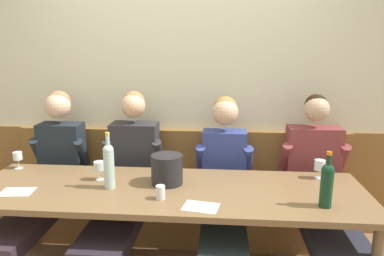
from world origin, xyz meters
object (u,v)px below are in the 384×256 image
(wine_glass_left_end, at_px, (18,157))
(wine_glass_center_rear, at_px, (320,165))
(wine_bottle_clear_water, at_px, (109,165))
(person_center_left_seat, at_px, (126,182))
(wine_glass_mid_left, at_px, (99,166))
(person_left_seat, at_px, (224,186))
(water_tumbler_center, at_px, (160,192))
(wall_bench, at_px, (179,207))
(ice_bucket, at_px, (167,169))
(person_right_seat, at_px, (322,191))
(wine_bottle_green_tall, at_px, (327,184))
(person_center_right_seat, at_px, (46,179))
(dining_table, at_px, (167,198))

(wine_glass_left_end, distance_m, wine_glass_center_rear, 2.31)
(wine_glass_left_end, bearing_deg, wine_bottle_clear_water, -21.48)
(person_center_left_seat, distance_m, wine_glass_mid_left, 0.32)
(person_center_left_seat, height_order, wine_glass_mid_left, person_center_left_seat)
(person_left_seat, xyz_separation_m, wine_bottle_clear_water, (-0.78, -0.34, 0.26))
(wine_bottle_clear_water, relative_size, water_tumbler_center, 4.39)
(wall_bench, height_order, person_left_seat, person_left_seat)
(person_center_left_seat, distance_m, ice_bucket, 0.48)
(person_center_left_seat, relative_size, person_left_seat, 1.03)
(ice_bucket, height_order, water_tumbler_center, ice_bucket)
(person_left_seat, distance_m, wine_bottle_clear_water, 0.89)
(wine_glass_left_end, bearing_deg, wine_glass_center_rear, -0.56)
(person_right_seat, distance_m, wine_glass_left_end, 2.35)
(ice_bucket, height_order, wine_glass_left_end, ice_bucket)
(wall_bench, xyz_separation_m, person_right_seat, (1.12, -0.36, 0.34))
(person_left_seat, height_order, wine_bottle_green_tall, person_left_seat)
(person_left_seat, relative_size, wine_bottle_green_tall, 3.70)
(wine_bottle_green_tall, distance_m, water_tumbler_center, 1.01)
(wine_bottle_green_tall, bearing_deg, wine_glass_mid_left, 168.08)
(person_center_left_seat, xyz_separation_m, wine_glass_mid_left, (-0.13, -0.21, 0.19))
(person_center_right_seat, height_order, wine_bottle_green_tall, person_center_right_seat)
(person_right_seat, distance_m, water_tumbler_center, 1.24)
(dining_table, xyz_separation_m, wine_bottle_green_tall, (0.99, -0.20, 0.22))
(wine_bottle_green_tall, distance_m, wine_glass_mid_left, 1.53)
(wine_bottle_green_tall, relative_size, wine_bottle_clear_water, 0.88)
(person_left_seat, xyz_separation_m, wine_bottle_green_tall, (0.60, -0.52, 0.24))
(person_center_left_seat, height_order, ice_bucket, person_center_left_seat)
(wall_bench, distance_m, person_left_seat, 0.63)
(person_center_left_seat, xyz_separation_m, water_tumbler_center, (0.36, -0.50, 0.14))
(dining_table, relative_size, person_left_seat, 2.10)
(person_right_seat, height_order, wine_glass_center_rear, person_right_seat)
(person_left_seat, xyz_separation_m, wine_glass_center_rear, (0.69, -0.03, 0.19))
(person_left_seat, relative_size, wine_glass_center_rear, 9.15)
(wine_bottle_clear_water, bearing_deg, person_right_seat, 12.51)
(wine_bottle_clear_water, bearing_deg, dining_table, 4.40)
(dining_table, height_order, wine_glass_center_rear, wine_glass_center_rear)
(person_left_seat, bearing_deg, person_center_left_seat, 179.11)
(wine_glass_left_end, bearing_deg, ice_bucket, -10.05)
(person_left_seat, bearing_deg, wine_bottle_clear_water, -156.20)
(wine_bottle_green_tall, height_order, wine_bottle_clear_water, wine_bottle_clear_water)
(person_left_seat, xyz_separation_m, ice_bucket, (-0.40, -0.23, 0.20))
(dining_table, height_order, person_center_left_seat, person_center_left_seat)
(ice_bucket, distance_m, wine_glass_center_rear, 1.11)
(water_tumbler_center, bearing_deg, person_center_left_seat, 125.60)
(dining_table, distance_m, ice_bucket, 0.19)
(wine_bottle_green_tall, relative_size, wine_glass_center_rear, 2.47)
(wine_bottle_clear_water, distance_m, wine_glass_center_rear, 1.50)
(wall_bench, xyz_separation_m, dining_table, (0.00, -0.66, 0.38))
(ice_bucket, distance_m, wine_glass_mid_left, 0.50)
(person_center_left_seat, bearing_deg, wall_bench, 41.93)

